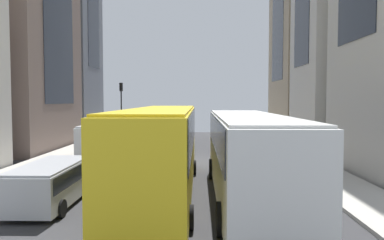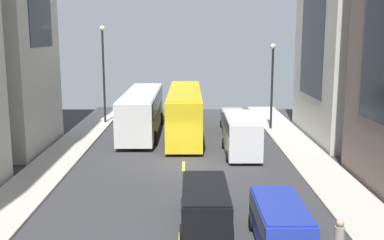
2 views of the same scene
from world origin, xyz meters
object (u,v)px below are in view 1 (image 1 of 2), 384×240
at_px(delivery_van_white, 108,142).
at_px(pedestrian_crossing_near, 181,127).
at_px(streetcar_yellow, 163,144).
at_px(car_silver_0, 50,181).
at_px(car_blue_2, 143,132).
at_px(pedestrian_walking_far, 134,127).
at_px(city_bus_white, 248,149).
at_px(traffic_light_near_corner, 121,98).
at_px(car_black_1, 171,133).

xyz_separation_m(delivery_van_white, pedestrian_crossing_near, (-3.34, -17.79, -0.43)).
distance_m(streetcar_yellow, car_silver_0, 4.52).
xyz_separation_m(car_silver_0, car_blue_2, (-0.23, -21.08, 0.04)).
bearing_deg(delivery_van_white, car_silver_0, 88.28).
xyz_separation_m(car_silver_0, pedestrian_walking_far, (1.07, -23.88, 0.24)).
distance_m(city_bus_white, pedestrian_crossing_near, 24.93).
xyz_separation_m(streetcar_yellow, car_blue_2, (3.76, -19.35, -1.16)).
bearing_deg(car_silver_0, streetcar_yellow, -156.47).
bearing_deg(delivery_van_white, car_blue_2, -89.99).
relative_size(streetcar_yellow, delivery_van_white, 2.40).
xyz_separation_m(car_blue_2, pedestrian_crossing_near, (-3.34, -4.48, 0.11)).
distance_m(pedestrian_crossing_near, traffic_light_near_corner, 7.35).
bearing_deg(city_bus_white, car_black_1, -76.41).
bearing_deg(city_bus_white, pedestrian_walking_far, -69.71).
xyz_separation_m(streetcar_yellow, traffic_light_near_corner, (6.97, -25.27, 1.95)).
xyz_separation_m(pedestrian_walking_far, traffic_light_near_corner, (1.90, -3.13, 2.90)).
relative_size(car_silver_0, pedestrian_walking_far, 2.07).
bearing_deg(car_blue_2, car_silver_0, 89.37).
xyz_separation_m(streetcar_yellow, car_silver_0, (3.99, 1.74, -1.20)).
xyz_separation_m(car_silver_0, traffic_light_near_corner, (2.98, -27.01, 3.15)).
height_order(car_black_1, pedestrian_walking_far, pedestrian_walking_far).
xyz_separation_m(car_silver_0, pedestrian_crossing_near, (-3.58, -25.56, 0.15)).
distance_m(city_bus_white, delivery_van_white, 9.92).
bearing_deg(pedestrian_crossing_near, traffic_light_near_corner, 36.73).
relative_size(delivery_van_white, pedestrian_walking_far, 2.58).
bearing_deg(pedestrian_crossing_near, car_black_1, 133.85).
bearing_deg(pedestrian_walking_far, streetcar_yellow, 156.73).
distance_m(streetcar_yellow, car_black_1, 17.53).
relative_size(car_blue_2, traffic_light_near_corner, 0.76).
bearing_deg(traffic_light_near_corner, pedestrian_walking_far, 121.31).
distance_m(city_bus_white, pedestrian_walking_far, 24.46).
bearing_deg(city_bus_white, pedestrian_crossing_near, -81.17).
xyz_separation_m(car_black_1, pedestrian_walking_far, (4.06, -4.67, 0.18)).
distance_m(car_black_1, pedestrian_walking_far, 6.19).
distance_m(streetcar_yellow, pedestrian_crossing_near, 23.85).
bearing_deg(car_silver_0, car_black_1, -98.84).
xyz_separation_m(streetcar_yellow, pedestrian_crossing_near, (0.42, -23.82, -1.04)).
distance_m(delivery_van_white, traffic_light_near_corner, 19.66).
bearing_deg(car_blue_2, delivery_van_white, 90.01).
bearing_deg(pedestrian_walking_far, pedestrian_crossing_near, -106.22).
bearing_deg(streetcar_yellow, pedestrian_crossing_near, -89.00).
distance_m(streetcar_yellow, delivery_van_white, 7.14).
xyz_separation_m(streetcar_yellow, car_black_1, (1.01, -17.47, -1.14)).
relative_size(streetcar_yellow, traffic_light_near_corner, 2.40).
bearing_deg(car_silver_0, pedestrian_walking_far, -87.42).
distance_m(car_silver_0, traffic_light_near_corner, 27.35).
distance_m(delivery_van_white, car_silver_0, 7.80).
bearing_deg(traffic_light_near_corner, pedestrian_crossing_near, 167.59).
bearing_deg(pedestrian_crossing_near, city_bus_white, 147.98).
xyz_separation_m(pedestrian_crossing_near, pedestrian_walking_far, (4.65, 1.69, 0.09)).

